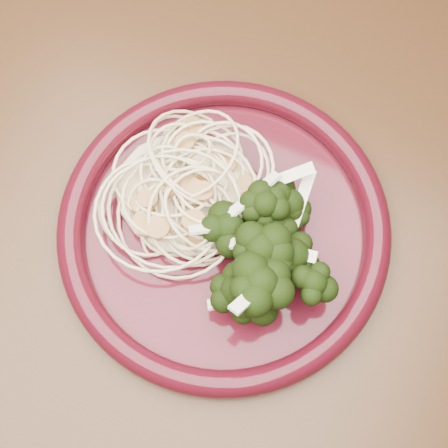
% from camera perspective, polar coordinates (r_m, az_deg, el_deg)
% --- Properties ---
extents(dining_table, '(1.20, 0.80, 0.75)m').
position_cam_1_polar(dining_table, '(0.69, 3.64, -1.90)').
color(dining_table, '#472814').
rests_on(dining_table, ground).
extents(dinner_plate, '(0.40, 0.40, 0.03)m').
position_cam_1_polar(dinner_plate, '(0.58, 0.00, -0.29)').
color(dinner_plate, '#440D17').
rests_on(dinner_plate, dining_table).
extents(spaghetti_pile, '(0.18, 0.17, 0.03)m').
position_cam_1_polar(spaghetti_pile, '(0.58, -3.34, 3.25)').
color(spaghetti_pile, beige).
rests_on(spaghetti_pile, dinner_plate).
extents(scallop_cluster, '(0.16, 0.16, 0.04)m').
position_cam_1_polar(scallop_cluster, '(0.55, -3.55, 4.76)').
color(scallop_cluster, '#B58444').
rests_on(scallop_cluster, spaghetti_pile).
extents(broccoli_pile, '(0.15, 0.18, 0.06)m').
position_cam_1_polar(broccoli_pile, '(0.54, 4.36, -3.59)').
color(broccoli_pile, black).
rests_on(broccoli_pile, dinner_plate).
extents(onion_garnish, '(0.10, 0.12, 0.05)m').
position_cam_1_polar(onion_garnish, '(0.51, 4.63, -2.53)').
color(onion_garnish, white).
rests_on(onion_garnish, broccoli_pile).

